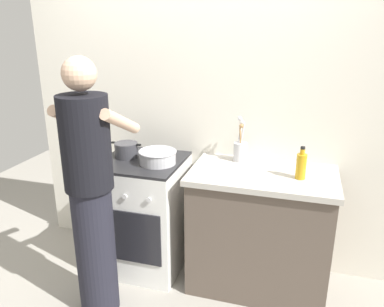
{
  "coord_description": "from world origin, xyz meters",
  "views": [
    {
      "loc": [
        0.77,
        -2.3,
        1.86
      ],
      "look_at": [
        0.05,
        0.12,
        1.0
      ],
      "focal_mm": 35.49,
      "sensor_mm": 36.0,
      "label": 1
    }
  ],
  "objects_px": {
    "oil_bottle": "(301,166)",
    "mixing_bowl": "(158,156)",
    "person": "(91,193)",
    "stove_range": "(144,214)",
    "utensil_crock": "(240,149)",
    "pot": "(126,150)"
  },
  "relations": [
    {
      "from": "stove_range",
      "to": "oil_bottle",
      "type": "height_order",
      "value": "oil_bottle"
    },
    {
      "from": "utensil_crock",
      "to": "person",
      "type": "bearing_deg",
      "value": -136.86
    },
    {
      "from": "oil_bottle",
      "to": "stove_range",
      "type": "bearing_deg",
      "value": 178.39
    },
    {
      "from": "oil_bottle",
      "to": "mixing_bowl",
      "type": "bearing_deg",
      "value": 179.92
    },
    {
      "from": "stove_range",
      "to": "utensil_crock",
      "type": "height_order",
      "value": "utensil_crock"
    },
    {
      "from": "stove_range",
      "to": "utensil_crock",
      "type": "bearing_deg",
      "value": 15.75
    },
    {
      "from": "utensil_crock",
      "to": "pot",
      "type": "bearing_deg",
      "value": -168.8
    },
    {
      "from": "mixing_bowl",
      "to": "oil_bottle",
      "type": "height_order",
      "value": "oil_bottle"
    },
    {
      "from": "stove_range",
      "to": "oil_bottle",
      "type": "xyz_separation_m",
      "value": [
        1.14,
        -0.03,
        0.54
      ]
    },
    {
      "from": "stove_range",
      "to": "pot",
      "type": "xyz_separation_m",
      "value": [
        -0.14,
        0.03,
        0.51
      ]
    },
    {
      "from": "pot",
      "to": "oil_bottle",
      "type": "height_order",
      "value": "oil_bottle"
    },
    {
      "from": "mixing_bowl",
      "to": "oil_bottle",
      "type": "bearing_deg",
      "value": -0.08
    },
    {
      "from": "mixing_bowl",
      "to": "oil_bottle",
      "type": "xyz_separation_m",
      "value": [
        1.0,
        -0.0,
        0.04
      ]
    },
    {
      "from": "pot",
      "to": "utensil_crock",
      "type": "height_order",
      "value": "utensil_crock"
    },
    {
      "from": "utensil_crock",
      "to": "person",
      "type": "relative_size",
      "value": 0.2
    },
    {
      "from": "oil_bottle",
      "to": "person",
      "type": "height_order",
      "value": "person"
    },
    {
      "from": "stove_range",
      "to": "pot",
      "type": "bearing_deg",
      "value": 167.32
    },
    {
      "from": "utensil_crock",
      "to": "oil_bottle",
      "type": "bearing_deg",
      "value": -27.72
    },
    {
      "from": "person",
      "to": "stove_range",
      "type": "bearing_deg",
      "value": 79.54
    },
    {
      "from": "pot",
      "to": "mixing_bowl",
      "type": "height_order",
      "value": "pot"
    },
    {
      "from": "mixing_bowl",
      "to": "utensil_crock",
      "type": "xyz_separation_m",
      "value": [
        0.56,
        0.23,
        0.04
      ]
    },
    {
      "from": "mixing_bowl",
      "to": "person",
      "type": "height_order",
      "value": "person"
    }
  ]
}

